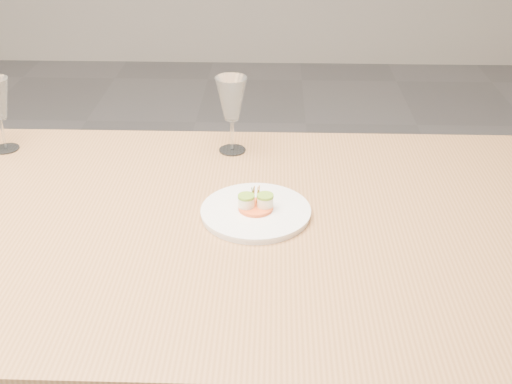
{
  "coord_description": "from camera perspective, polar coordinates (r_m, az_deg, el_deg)",
  "views": [
    {
      "loc": [
        0.48,
        -1.25,
        1.52
      ],
      "look_at": [
        0.44,
        0.05,
        0.8
      ],
      "focal_mm": 45.0,
      "sensor_mm": 36.0,
      "label": 1
    }
  ],
  "objects": [
    {
      "name": "wine_glass_3",
      "position": [
        1.74,
        -2.2,
        8.14
      ],
      "size": [
        0.09,
        0.09,
        0.21
      ],
      "color": "white",
      "rests_on": "dining_table"
    },
    {
      "name": "dining_table",
      "position": [
        1.58,
        -16.28,
        -4.3
      ],
      "size": [
        2.4,
        1.0,
        0.75
      ],
      "color": "#AE7C4C",
      "rests_on": "ground"
    },
    {
      "name": "dinner_plate",
      "position": [
        1.48,
        -0.01,
        -1.68
      ],
      "size": [
        0.26,
        0.26,
        0.07
      ],
      "rotation": [
        0.0,
        0.0,
        -0.3
      ],
      "color": "white",
      "rests_on": "dining_table"
    }
  ]
}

